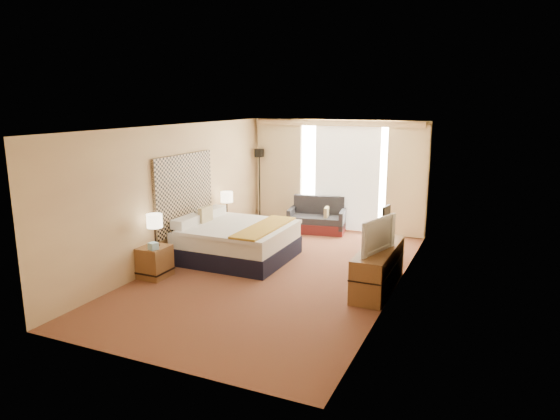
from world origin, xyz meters
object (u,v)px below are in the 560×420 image
at_px(nightstand_left, 155,262).
at_px(nightstand_right, 226,229).
at_px(loveseat, 317,220).
at_px(floor_lamp, 259,171).
at_px(television, 373,234).
at_px(media_dresser, 378,268).
at_px(bed, 236,241).
at_px(desk_chair, 380,231).
at_px(lamp_right, 227,197).
at_px(lamp_left, 155,222).

bearing_deg(nightstand_left, nightstand_right, 90.00).
height_order(loveseat, floor_lamp, floor_lamp).
relative_size(nightstand_right, floor_lamp, 0.29).
height_order(nightstand_left, television, television).
bearing_deg(media_dresser, bed, 171.31).
height_order(nightstand_right, desk_chair, desk_chair).
xyz_separation_m(floor_lamp, lamp_right, (0.06, -1.72, -0.34)).
height_order(nightstand_right, media_dresser, media_dresser).
bearing_deg(nightstand_right, lamp_left, -89.55).
xyz_separation_m(nightstand_left, lamp_left, (0.02, 0.03, 0.72)).
xyz_separation_m(nightstand_left, loveseat, (1.55, 4.09, -0.01)).
bearing_deg(television, media_dresser, 4.21).
bearing_deg(nightstand_left, bed, 61.52).
xyz_separation_m(nightstand_left, floor_lamp, (-0.03, 4.22, 1.05)).
distance_m(nightstand_right, desk_chair, 3.32).
distance_m(nightstand_right, media_dresser, 3.97).
height_order(nightstand_left, nightstand_right, same).
bearing_deg(nightstand_left, loveseat, 69.30).
bearing_deg(lamp_right, loveseat, 46.27).
relative_size(floor_lamp, lamp_right, 3.37).
relative_size(nightstand_left, loveseat, 0.39).
relative_size(lamp_left, lamp_right, 1.04).
relative_size(nightstand_right, television, 0.57).
height_order(media_dresser, bed, bed).
distance_m(nightstand_right, lamp_left, 2.57).
bearing_deg(nightstand_left, floor_lamp, 90.41).
distance_m(loveseat, lamp_right, 2.31).
bearing_deg(floor_lamp, lamp_left, -89.33).
bearing_deg(nightstand_left, lamp_right, 89.39).
xyz_separation_m(bed, lamp_left, (-0.79, -1.46, 0.64)).
xyz_separation_m(nightstand_left, desk_chair, (3.25, 3.14, 0.15)).
distance_m(nightstand_right, bed, 1.30).
bearing_deg(television, floor_lamp, 63.98).
height_order(bed, television, television).
xyz_separation_m(loveseat, lamp_left, (-1.53, -4.06, 0.73)).
xyz_separation_m(loveseat, desk_chair, (1.70, -0.94, 0.16)).
bearing_deg(bed, nightstand_right, 128.76).
bearing_deg(bed, lamp_left, -118.42).
distance_m(media_dresser, lamp_left, 3.87).
xyz_separation_m(desk_chair, lamp_right, (-3.22, -0.64, 0.55)).
xyz_separation_m(bed, floor_lamp, (-0.84, 2.73, 0.97)).
relative_size(nightstand_right, desk_chair, 0.57).
bearing_deg(nightstand_right, lamp_right, 2.23).
bearing_deg(desk_chair, lamp_left, -129.13).
distance_m(media_dresser, floor_lamp, 4.99).
xyz_separation_m(floor_lamp, desk_chair, (3.28, -1.08, -0.90)).
height_order(nightstand_left, bed, bed).
height_order(media_dresser, desk_chair, desk_chair).
bearing_deg(lamp_left, media_dresser, 15.46).
relative_size(loveseat, floor_lamp, 0.75).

